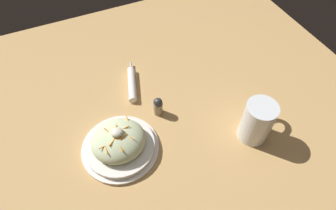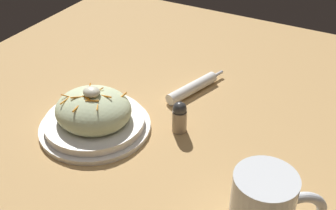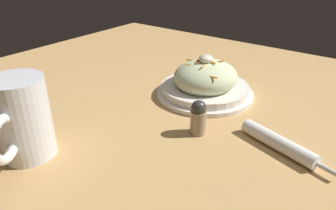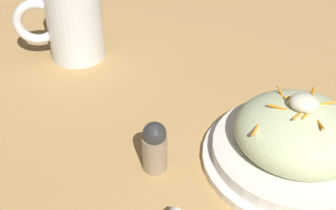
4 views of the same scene
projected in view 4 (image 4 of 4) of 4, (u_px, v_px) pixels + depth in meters
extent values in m
plane|color=tan|center=(139.00, 130.00, 0.69)|extent=(1.43, 1.43, 0.00)
cylinder|color=white|center=(294.00, 159.00, 0.63)|extent=(0.24, 0.24, 0.01)
cylinder|color=white|center=(296.00, 151.00, 0.62)|extent=(0.21, 0.21, 0.02)
ellipsoid|color=beige|center=(299.00, 133.00, 0.60)|extent=(0.16, 0.15, 0.08)
cylinder|color=orange|center=(319.00, 124.00, 0.56)|extent=(0.02, 0.03, 0.01)
cylinder|color=orange|center=(307.00, 114.00, 0.57)|extent=(0.01, 0.02, 0.00)
cylinder|color=orange|center=(295.00, 97.00, 0.60)|extent=(0.03, 0.02, 0.00)
cylinder|color=orange|center=(313.00, 92.00, 0.62)|extent=(0.01, 0.02, 0.00)
cylinder|color=orange|center=(308.00, 101.00, 0.59)|extent=(0.02, 0.01, 0.01)
cylinder|color=orange|center=(279.00, 108.00, 0.58)|extent=(0.03, 0.01, 0.01)
cylinder|color=orange|center=(299.00, 114.00, 0.57)|extent=(0.01, 0.03, 0.01)
cylinder|color=orange|center=(282.00, 94.00, 0.61)|extent=(0.02, 0.03, 0.01)
cylinder|color=orange|center=(256.00, 128.00, 0.57)|extent=(0.01, 0.03, 0.01)
cylinder|color=orange|center=(326.00, 103.00, 0.59)|extent=(0.02, 0.02, 0.00)
ellipsoid|color=#EFEACC|center=(304.00, 103.00, 0.58)|extent=(0.04, 0.03, 0.02)
cylinder|color=white|center=(75.00, 17.00, 0.81)|extent=(0.09, 0.09, 0.15)
cylinder|color=gold|center=(77.00, 37.00, 0.83)|extent=(0.08, 0.08, 0.07)
cylinder|color=white|center=(74.00, 16.00, 0.81)|extent=(0.08, 0.08, 0.01)
torus|color=white|center=(37.00, 22.00, 0.80)|extent=(0.08, 0.06, 0.08)
cylinder|color=gray|center=(155.00, 153.00, 0.61)|extent=(0.03, 0.03, 0.05)
sphere|color=#333333|center=(154.00, 134.00, 0.59)|extent=(0.03, 0.03, 0.03)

